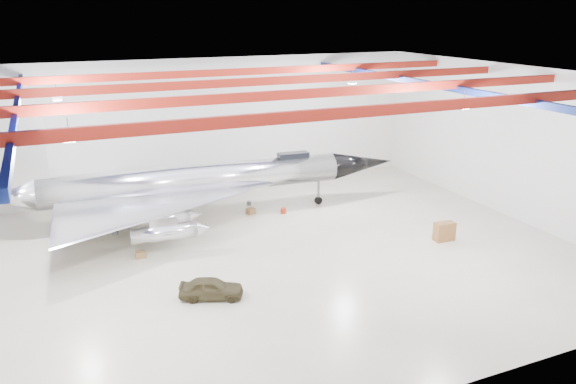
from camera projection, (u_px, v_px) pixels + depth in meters
name	position (u px, v px, depth m)	size (l,w,h in m)	color
floor	(254.00, 258.00, 34.65)	(40.00, 40.00, 0.00)	#B8AE92
wall_back	(190.00, 127.00, 46.04)	(40.00, 40.00, 0.00)	silver
wall_right	(512.00, 142.00, 40.59)	(30.00, 30.00, 0.00)	silver
ceiling	(251.00, 78.00, 31.27)	(40.00, 40.00, 0.00)	#0A0F38
ceiling_structure	(251.00, 90.00, 31.48)	(39.50, 29.50, 1.08)	maroon
jet_aircraft	(196.00, 184.00, 40.50)	(29.86, 18.16, 8.14)	silver
jeep	(211.00, 288.00, 29.68)	(1.36, 3.38, 1.15)	#3E361F
desk	(444.00, 231.00, 37.17)	(1.37, 0.69, 1.26)	brown
crate_ply	(140.00, 255.00, 34.67)	(0.60, 0.48, 0.42)	olive
toolbox_red	(154.00, 219.00, 40.71)	(0.46, 0.37, 0.32)	#A82910
parts_bin	(251.00, 211.00, 42.18)	(0.62, 0.49, 0.43)	olive
crate_small	(115.00, 233.00, 38.28)	(0.35, 0.28, 0.24)	#59595B
tool_chest	(284.00, 211.00, 42.34)	(0.44, 0.44, 0.39)	#A82910
spares_box	(249.00, 203.00, 44.16)	(0.34, 0.34, 0.31)	#59595B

